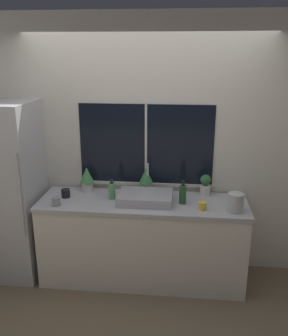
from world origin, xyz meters
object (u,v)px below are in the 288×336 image
soap_bottle (112,191)px  refrigerator (10,191)px  bottle_tall (183,194)px  sink (145,197)px  potted_plant_center (146,179)px  potted_plant_right (205,185)px  mug_yellow (203,206)px  kettle (236,202)px  mug_black (66,193)px  potted_plant_left (87,178)px  mug_grey (56,201)px

soap_bottle → refrigerator: bearing=-179.8°
bottle_tall → sink: bearing=178.4°
potted_plant_center → potted_plant_right: bearing=-0.0°
potted_plant_right → bottle_tall: bottle_tall is taller
refrigerator → sink: 1.43m
potted_plant_center → sink: bearing=-85.6°
mug_yellow → kettle: size_ratio=0.39×
mug_black → potted_plant_right: bearing=8.4°
sink → bottle_tall: sink is taller
mug_black → kettle: (1.69, -0.18, 0.05)m
sink → mug_black: 0.83m
potted_plant_left → kettle: (1.51, -0.39, -0.05)m
potted_plant_center → bottle_tall: bearing=-32.5°
potted_plant_right → soap_bottle: potted_plant_right is taller
potted_plant_left → mug_yellow: (1.21, -0.38, -0.10)m
refrigerator → mug_black: bearing=-0.3°
sink → bottle_tall: bearing=-1.6°
soap_bottle → bottle_tall: 0.72m
potted_plant_left → potted_plant_right: size_ratio=1.16×
sink → mug_yellow: (0.56, -0.14, -0.01)m
sink → kettle: 0.88m
soap_bottle → mug_yellow: size_ratio=2.71×
potted_plant_left → soap_bottle: size_ratio=1.22×
soap_bottle → mug_grey: size_ratio=2.32×
potted_plant_right → mug_black: size_ratio=2.50×
kettle → mug_grey: bearing=-178.5°
refrigerator → mug_black: (0.60, -0.00, -0.00)m
bottle_tall → mug_grey: 1.24m
kettle → sink: bearing=170.2°
potted_plant_right → potted_plant_left: bearing=180.0°
potted_plant_right → refrigerator: bearing=-174.2°
sink → bottle_tall: 0.37m
sink → potted_plant_center: sink is taller
sink → bottle_tall: (0.37, -0.01, 0.05)m
potted_plant_right → bottle_tall: size_ratio=0.93×
potted_plant_right → kettle: potted_plant_right is taller
sink → soap_bottle: size_ratio=2.52×
soap_bottle → bottle_tall: size_ratio=0.89×
potted_plant_left → soap_bottle: (0.31, -0.20, -0.05)m
sink → potted_plant_right: bearing=21.5°
sink → potted_plant_center: bearing=94.4°
potted_plant_right → kettle: (0.26, -0.39, -0.02)m
potted_plant_right → mug_grey: (-1.45, -0.43, -0.07)m
mug_yellow → mug_black: bearing=173.1°
refrigerator → mug_yellow: bearing=-4.9°
mug_black → potted_plant_left: bearing=50.4°
potted_plant_center → mug_yellow: 0.70m
refrigerator → bottle_tall: (1.80, -0.04, 0.06)m
bottle_tall → mug_yellow: (0.19, -0.13, -0.06)m
potted_plant_center → mug_black: size_ratio=3.08×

